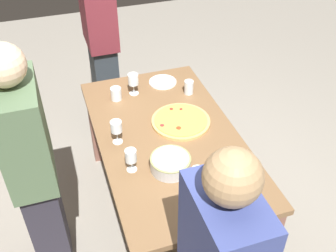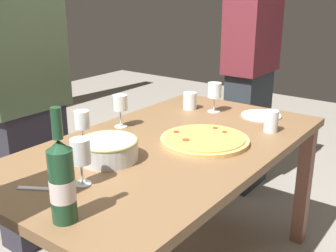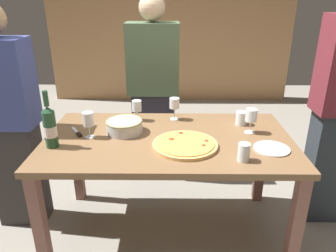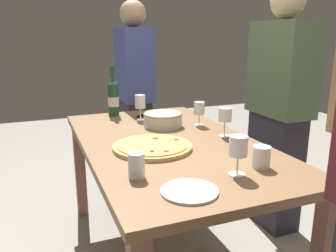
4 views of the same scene
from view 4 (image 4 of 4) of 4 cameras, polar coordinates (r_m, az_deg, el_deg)
The scene contains 14 objects.
dining_table at distance 1.90m, azimuth 0.00°, elevation -5.09°, with size 1.60×0.90×0.75m.
pizza at distance 1.73m, azimuth -2.61°, elevation -3.43°, with size 0.40×0.40×0.03m.
serving_bowl at distance 2.15m, azimuth -0.85°, elevation 1.19°, with size 0.24×0.24×0.09m.
wine_bottle at distance 2.46m, azimuth -9.09°, elevation 4.74°, with size 0.08×0.08×0.35m.
wine_glass_near_pizza at distance 1.41m, azimuth 11.61°, elevation -3.48°, with size 0.08×0.08×0.17m.
wine_glass_by_bottle at distance 2.31m, azimuth -4.57°, elevation 3.86°, with size 0.07×0.07×0.17m.
wine_glass_far_left at distance 2.17m, azimuth 5.21°, elevation 2.86°, with size 0.07×0.07×0.15m.
wine_glass_far_right at distance 1.94m, azimuth 9.46°, elevation 1.60°, with size 0.07×0.07×0.16m.
cup_amber at distance 1.38m, azimuth -5.26°, elevation -6.54°, with size 0.07×0.07×0.10m, color white.
cup_ceramic at distance 1.53m, azimuth 15.26°, elevation -4.99°, with size 0.08×0.08×0.10m, color white.
side_plate at distance 1.27m, azimuth 3.57°, elevation -10.75°, with size 0.21×0.21×0.01m, color white.
pizza_knife at distance 2.44m, azimuth -4.02°, elevation 1.78°, with size 0.11×0.17×0.02m.
person_host at distance 2.91m, azimuth -5.51°, elevation 4.75°, with size 0.38×0.24×1.58m.
person_guest_left at distance 2.40m, azimuth 17.92°, elevation 2.28°, with size 0.44×0.24×1.62m.
Camera 4 is at (1.66, -0.66, 1.30)m, focal length 36.65 mm.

